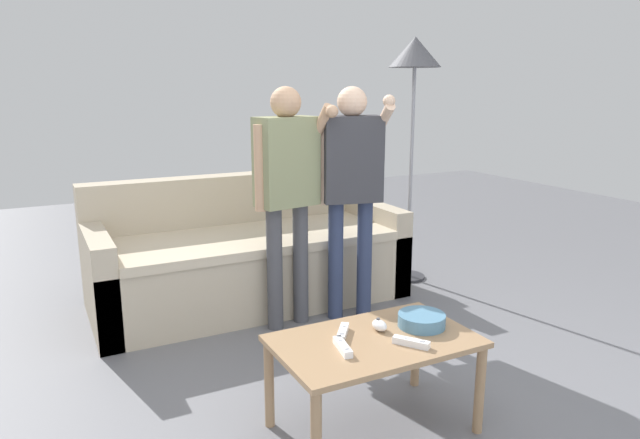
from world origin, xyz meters
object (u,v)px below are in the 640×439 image
object	(u,v)px
couch	(248,258)
game_remote_nunchuk	(379,325)
snack_bowl	(422,320)
game_remote_wand_far	(411,342)
coffee_table	(374,351)
game_remote_wand_near	(343,347)
game_remote_wand_spare	(343,332)
player_center	(287,180)
floor_lamp	(415,67)
player_right	(351,176)

from	to	relation	value
couch	game_remote_nunchuk	world-z (taller)	couch
snack_bowl	game_remote_wand_far	world-z (taller)	snack_bowl
coffee_table	game_remote_wand_near	bearing A→B (deg)	-169.06
game_remote_wand_spare	couch	bearing A→B (deg)	84.18
player_center	game_remote_wand_far	distance (m)	1.45
floor_lamp	game_remote_wand_far	world-z (taller)	floor_lamp
game_remote_wand_far	game_remote_wand_spare	size ratio (longest dim) A/B	1.03
couch	game_remote_wand_near	xyz separation A→B (m)	(-0.25, -1.83, 0.14)
player_right	game_remote_wand_near	bearing A→B (deg)	-121.39
coffee_table	game_remote_wand_far	xyz separation A→B (m)	(0.10, -0.13, 0.07)
coffee_table	game_remote_wand_near	world-z (taller)	game_remote_wand_near
game_remote_wand_far	game_remote_wand_spare	world-z (taller)	same
floor_lamp	player_center	size ratio (longest dim) A/B	1.24
floor_lamp	game_remote_nunchuk	bearing A→B (deg)	-129.41
player_center	game_remote_wand_far	world-z (taller)	player_center
coffee_table	floor_lamp	world-z (taller)	floor_lamp
game_remote_nunchuk	game_remote_wand_far	xyz separation A→B (m)	(0.03, -0.19, -0.01)
game_remote_nunchuk	player_right	distance (m)	1.31
floor_lamp	snack_bowl	bearing A→B (deg)	-124.11
game_remote_nunchuk	floor_lamp	xyz separation A→B (m)	(1.31, 1.59, 1.19)
couch	player_center	xyz separation A→B (m)	(0.07, -0.55, 0.64)
snack_bowl	game_remote_wand_near	bearing A→B (deg)	-173.68
coffee_table	floor_lamp	bearing A→B (deg)	50.32
game_remote_wand_far	player_right	bearing A→B (deg)	70.58
player_center	game_remote_wand_far	xyz separation A→B (m)	(-0.04, -1.37, -0.50)
couch	game_remote_wand_near	size ratio (longest dim) A/B	12.90
player_center	game_remote_wand_near	bearing A→B (deg)	-104.08
coffee_table	game_remote_nunchuk	size ratio (longest dim) A/B	9.92
game_remote_nunchuk	player_center	distance (m)	1.27
coffee_table	player_center	size ratio (longest dim) A/B	0.58
snack_bowl	couch	bearing A→B (deg)	96.28
snack_bowl	player_center	size ratio (longest dim) A/B	0.14
couch	floor_lamp	size ratio (longest dim) A/B	1.16
player_center	game_remote_wand_far	bearing A→B (deg)	-91.67
snack_bowl	game_remote_nunchuk	distance (m)	0.20
game_remote_wand_far	game_remote_nunchuk	bearing A→B (deg)	99.81
player_center	game_remote_wand_spare	distance (m)	1.27
player_right	game_remote_wand_spare	world-z (taller)	player_right
couch	snack_bowl	world-z (taller)	couch
game_remote_nunchuk	game_remote_wand_near	xyz separation A→B (m)	(-0.25, -0.10, -0.01)
snack_bowl	coffee_table	bearing A→B (deg)	-176.89
couch	game_remote_nunchuk	size ratio (longest dim) A/B	24.52
coffee_table	snack_bowl	xyz separation A→B (m)	(0.26, 0.01, 0.09)
game_remote_nunchuk	game_remote_wand_spare	xyz separation A→B (m)	(-0.17, 0.03, -0.01)
couch	game_remote_wand_near	distance (m)	1.85
floor_lamp	game_remote_wand_spare	world-z (taller)	floor_lamp
couch	player_right	world-z (taller)	player_right
coffee_table	floor_lamp	distance (m)	2.50
floor_lamp	game_remote_wand_far	xyz separation A→B (m)	(-1.27, -1.78, -1.20)
couch	floor_lamp	bearing A→B (deg)	-5.95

